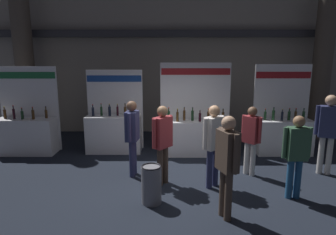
# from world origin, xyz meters

# --- Properties ---
(ground_plane) EXTENTS (26.31, 26.31, 0.00)m
(ground_plane) POSITION_xyz_m (0.00, 0.00, 0.00)
(ground_plane) COLOR black
(hall_colonnade) EXTENTS (13.16, 1.35, 6.24)m
(hall_colonnade) POSITION_xyz_m (0.00, 4.34, 3.05)
(hall_colonnade) COLOR gray
(hall_colonnade) RESTS_ON ground_plane
(exhibitor_booth_0) EXTENTS (1.64, 0.71, 2.40)m
(exhibitor_booth_0) POSITION_xyz_m (-4.10, 1.94, 0.61)
(exhibitor_booth_0) COLOR white
(exhibitor_booth_0) RESTS_ON ground_plane
(exhibitor_booth_1) EXTENTS (1.59, 0.66, 2.30)m
(exhibitor_booth_1) POSITION_xyz_m (-1.70, 2.10, 0.61)
(exhibitor_booth_1) COLOR white
(exhibitor_booth_1) RESTS_ON ground_plane
(exhibitor_booth_2) EXTENTS (1.95, 0.66, 2.50)m
(exhibitor_booth_2) POSITION_xyz_m (0.59, 1.87, 0.60)
(exhibitor_booth_2) COLOR white
(exhibitor_booth_2) RESTS_ON ground_plane
(exhibitor_booth_3) EXTENTS (1.56, 0.66, 2.46)m
(exhibitor_booth_3) POSITION_xyz_m (3.03, 1.94, 0.60)
(exhibitor_booth_3) COLOR white
(exhibitor_booth_3) RESTS_ON ground_plane
(trash_bin) EXTENTS (0.37, 0.37, 0.72)m
(trash_bin) POSITION_xyz_m (-0.48, -0.93, 0.36)
(trash_bin) COLOR slate
(trash_bin) RESTS_ON ground_plane
(visitor_0) EXTENTS (0.30, 0.54, 1.71)m
(visitor_0) POSITION_xyz_m (-0.97, 0.35, 1.03)
(visitor_0) COLOR navy
(visitor_0) RESTS_ON ground_plane
(visitor_1) EXTENTS (0.38, 0.39, 1.58)m
(visitor_1) POSITION_xyz_m (1.69, 0.40, 0.92)
(visitor_1) COLOR silver
(visitor_1) RESTS_ON ground_plane
(visitor_3) EXTENTS (0.54, 0.25, 1.60)m
(visitor_3) POSITION_xyz_m (2.20, -0.74, 0.95)
(visitor_3) COLOR navy
(visitor_3) RESTS_ON ground_plane
(visitor_4) EXTENTS (0.45, 0.44, 1.71)m
(visitor_4) POSITION_xyz_m (0.74, -0.25, 1.02)
(visitor_4) COLOR navy
(visitor_4) RESTS_ON ground_plane
(visitor_6) EXTENTS (0.53, 0.38, 1.83)m
(visitor_6) POSITION_xyz_m (3.41, 0.43, 1.11)
(visitor_6) COLOR silver
(visitor_6) RESTS_ON ground_plane
(visitor_8) EXTENTS (0.43, 0.46, 1.68)m
(visitor_8) POSITION_xyz_m (-0.29, -0.11, 1.00)
(visitor_8) COLOR #47382D
(visitor_8) RESTS_ON ground_plane
(visitor_9) EXTENTS (0.35, 0.53, 1.74)m
(visitor_9) POSITION_xyz_m (0.78, -1.43, 1.04)
(visitor_9) COLOR #47382D
(visitor_9) RESTS_ON ground_plane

